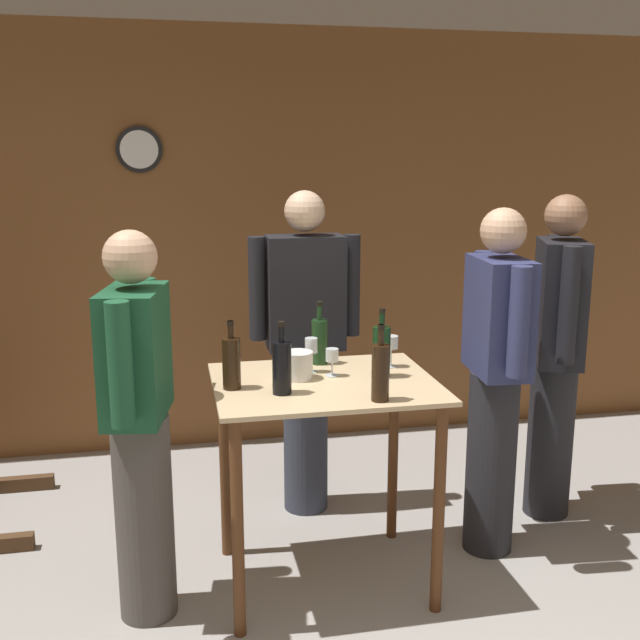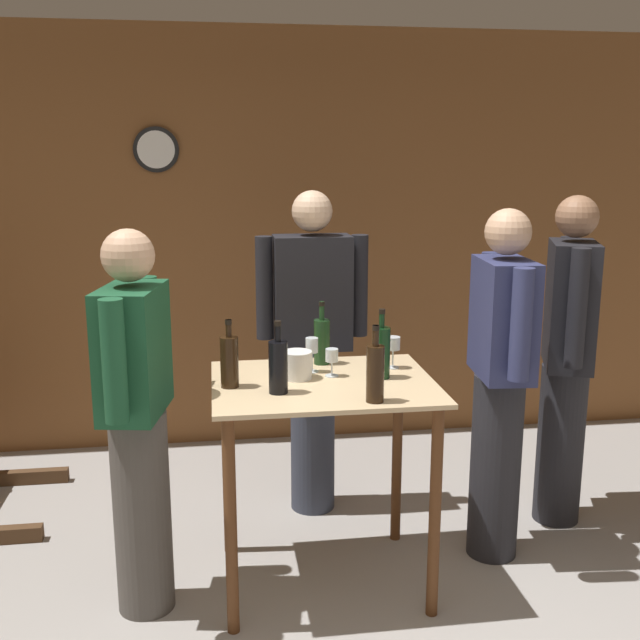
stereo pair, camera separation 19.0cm
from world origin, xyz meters
The scene contains 15 objects.
back_wall centered at (0.00, 2.58, 1.35)m, with size 8.40×0.08×2.70m.
tasting_table centered at (0.08, 0.76, 0.76)m, with size 0.96×0.77×0.96m.
wine_bottle_far_left centered at (-0.32, 0.74, 1.07)m, with size 0.08×0.08×0.29m.
wine_bottle_left centered at (-0.13, 0.63, 1.07)m, with size 0.08×0.08×0.30m.
wine_bottle_center centered at (0.11, 1.04, 1.07)m, with size 0.08×0.08×0.30m.
wine_bottle_right centered at (0.24, 0.46, 1.08)m, with size 0.07×0.07×0.31m.
wine_bottle_far_right centered at (0.34, 0.78, 1.08)m, with size 0.08×0.08×0.31m.
wine_glass_near_left centered at (0.05, 0.91, 1.07)m, with size 0.06×0.06×0.16m.
wine_glass_near_center centered at (0.13, 0.83, 1.04)m, with size 0.06×0.06×0.13m.
wine_glass_near_right centered at (0.43, 0.92, 1.07)m, with size 0.07×0.07×0.15m.
ice_bucket centered at (-0.03, 0.82, 1.02)m, with size 0.13×0.13×0.12m.
person_host centered at (0.93, 0.88, 0.89)m, with size 0.25×0.59×1.68m.
person_visitor_with_scarf centered at (1.40, 1.17, 0.91)m, with size 0.34×0.56×1.72m.
person_visitor_bearded centered at (0.13, 1.50, 0.92)m, with size 0.59×0.24×1.74m.
person_visitor_near_door centered at (-0.71, 0.67, 0.86)m, with size 0.29×0.58×1.64m.
Camera 1 is at (-0.56, -2.28, 1.92)m, focal length 42.00 mm.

